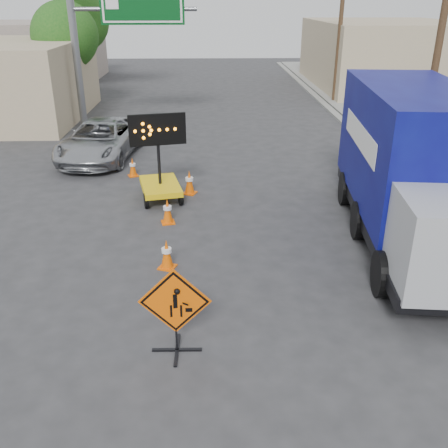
{
  "coord_description": "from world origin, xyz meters",
  "views": [
    {
      "loc": [
        -0.01,
        -8.04,
        6.07
      ],
      "look_at": [
        0.31,
        2.17,
        1.44
      ],
      "focal_mm": 40.0,
      "sensor_mm": 36.0,
      "label": 1
    }
  ],
  "objects_px": {
    "arrow_board": "(160,181)",
    "box_truck": "(411,176)",
    "construction_sign": "(175,309)",
    "pickup_truck": "(101,140)"
  },
  "relations": [
    {
      "from": "arrow_board",
      "to": "pickup_truck",
      "type": "height_order",
      "value": "arrow_board"
    },
    {
      "from": "box_truck",
      "to": "arrow_board",
      "type": "bearing_deg",
      "value": 160.44
    },
    {
      "from": "construction_sign",
      "to": "pickup_truck",
      "type": "bearing_deg",
      "value": 107.59
    },
    {
      "from": "construction_sign",
      "to": "box_truck",
      "type": "relative_size",
      "value": 0.2
    },
    {
      "from": "pickup_truck",
      "to": "box_truck",
      "type": "xyz_separation_m",
      "value": [
        9.71,
        -8.03,
        1.05
      ]
    },
    {
      "from": "construction_sign",
      "to": "arrow_board",
      "type": "height_order",
      "value": "arrow_board"
    },
    {
      "from": "arrow_board",
      "to": "box_truck",
      "type": "height_order",
      "value": "box_truck"
    },
    {
      "from": "construction_sign",
      "to": "pickup_truck",
      "type": "distance_m",
      "value": 13.18
    },
    {
      "from": "construction_sign",
      "to": "arrow_board",
      "type": "xyz_separation_m",
      "value": [
        -0.96,
        7.87,
        -0.29
      ]
    },
    {
      "from": "construction_sign",
      "to": "pickup_truck",
      "type": "relative_size",
      "value": 0.32
    }
  ]
}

